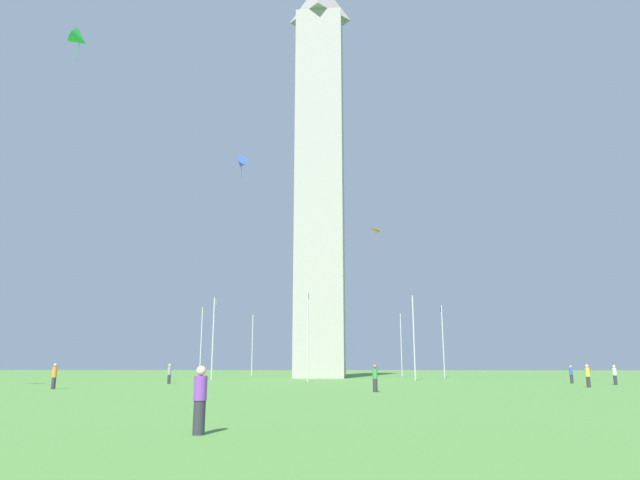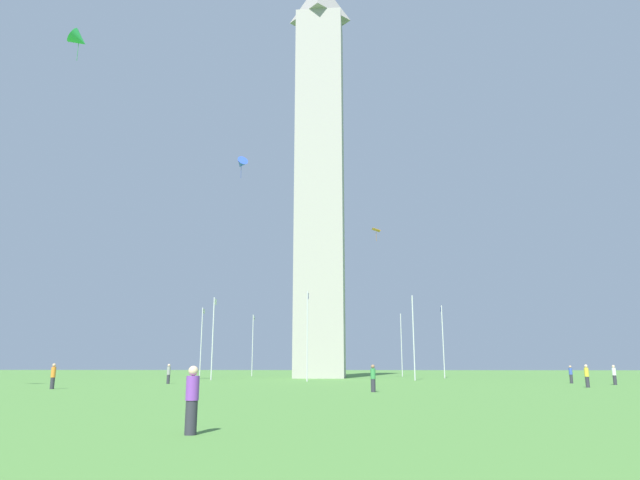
% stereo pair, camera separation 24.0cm
% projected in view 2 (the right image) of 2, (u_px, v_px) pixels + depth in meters
% --- Properties ---
extents(ground_plane, '(260.00, 260.00, 0.00)m').
position_uv_depth(ground_plane, '(320.00, 378.00, 73.94)').
color(ground_plane, '#548C3D').
extents(obelisk_monument, '(6.64, 6.64, 60.34)m').
position_uv_depth(obelisk_monument, '(320.00, 163.00, 80.57)').
color(obelisk_monument, '#A8A399').
rests_on(obelisk_monument, ground).
extents(flagpole_n, '(1.12, 0.14, 9.47)m').
position_uv_depth(flagpole_n, '(328.00, 343.00, 90.99)').
color(flagpole_n, silver).
rests_on(flagpole_n, ground).
extents(flagpole_ne, '(1.12, 0.14, 9.47)m').
position_uv_depth(flagpole_ne, '(253.00, 342.00, 87.27)').
color(flagpole_ne, silver).
rests_on(flagpole_ne, ground).
extents(flagpole_e, '(1.12, 0.14, 9.47)m').
position_uv_depth(flagpole_e, '(201.00, 339.00, 76.44)').
color(flagpole_e, silver).
rests_on(flagpole_e, ground).
extents(flagpole_se, '(1.12, 0.14, 9.47)m').
position_uv_depth(flagpole_se, '(213.00, 335.00, 64.83)').
color(flagpole_se, silver).
rests_on(flagpole_se, ground).
extents(flagpole_s, '(1.12, 0.14, 9.47)m').
position_uv_depth(flagpole_s, '(307.00, 332.00, 59.25)').
color(flagpole_s, silver).
rests_on(flagpole_s, ground).
extents(flagpole_sw, '(1.12, 0.14, 9.47)m').
position_uv_depth(flagpole_sw, '(413.00, 334.00, 62.97)').
color(flagpole_sw, silver).
rests_on(flagpole_sw, ground).
extents(flagpole_w, '(1.12, 0.14, 9.47)m').
position_uv_depth(flagpole_w, '(443.00, 338.00, 73.80)').
color(flagpole_w, silver).
rests_on(flagpole_w, ground).
extents(flagpole_nw, '(1.12, 0.14, 9.47)m').
position_uv_depth(flagpole_nw, '(401.00, 342.00, 85.41)').
color(flagpole_nw, silver).
rests_on(flagpole_nw, ground).
extents(person_white_shirt, '(0.32, 0.32, 1.67)m').
position_uv_depth(person_white_shirt, '(614.00, 375.00, 47.96)').
color(person_white_shirt, '#2D2D38').
rests_on(person_white_shirt, ground).
extents(person_green_shirt, '(0.32, 0.32, 1.69)m').
position_uv_depth(person_green_shirt, '(373.00, 378.00, 35.12)').
color(person_green_shirt, '#2D2D38').
rests_on(person_green_shirt, ground).
extents(person_blue_shirt, '(0.32, 0.32, 1.63)m').
position_uv_depth(person_blue_shirt, '(571.00, 374.00, 51.91)').
color(person_blue_shirt, '#2D2D38').
rests_on(person_blue_shirt, ground).
extents(person_orange_shirt, '(0.32, 0.32, 1.78)m').
position_uv_depth(person_orange_shirt, '(53.00, 376.00, 39.62)').
color(person_orange_shirt, '#2D2D38').
rests_on(person_orange_shirt, ground).
extents(person_gray_shirt, '(0.32, 0.32, 1.77)m').
position_uv_depth(person_gray_shirt, '(169.00, 374.00, 50.86)').
color(person_gray_shirt, '#2D2D38').
rests_on(person_gray_shirt, ground).
extents(person_yellow_shirt, '(0.32, 0.32, 1.70)m').
position_uv_depth(person_yellow_shirt, '(587.00, 376.00, 42.38)').
color(person_yellow_shirt, '#2D2D38').
rests_on(person_yellow_shirt, ground).
extents(person_purple_shirt, '(0.32, 0.32, 1.62)m').
position_uv_depth(person_purple_shirt, '(192.00, 400.00, 13.57)').
color(person_purple_shirt, '#2D2D38').
rests_on(person_purple_shirt, ground).
extents(kite_green_delta, '(2.18, 2.40, 3.11)m').
position_uv_depth(kite_green_delta, '(79.00, 40.00, 50.97)').
color(kite_green_delta, green).
extents(kite_orange_diamond, '(1.21, 1.17, 1.72)m').
position_uv_depth(kite_orange_diamond, '(376.00, 230.00, 73.06)').
color(kite_orange_diamond, orange).
extents(kite_blue_delta, '(2.13, 2.03, 2.74)m').
position_uv_depth(kite_blue_delta, '(241.00, 164.00, 69.50)').
color(kite_blue_delta, blue).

